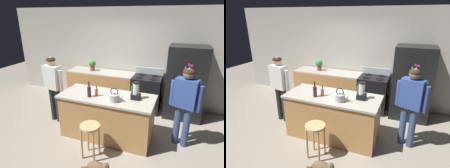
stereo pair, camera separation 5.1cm
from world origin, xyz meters
The scene contains 16 objects.
ground_plane centered at (0.00, 0.00, 0.00)m, with size 14.00×14.00×0.00m, color #9E9384.
back_wall centered at (0.00, 1.95, 1.35)m, with size 8.00×0.10×2.70m, color #BCB7AD.
kitchen_island centered at (0.00, 0.00, 0.48)m, with size 1.94×0.82×0.95m.
back_counter_run centered at (-0.80, 1.55, 0.47)m, with size 2.00×0.64×0.95m.
refrigerator centered at (1.47, 1.50, 0.91)m, with size 0.90×0.73×1.82m.
stove_range centered at (0.53, 1.52, 0.48)m, with size 0.76×0.65×1.13m.
person_by_island_left centered at (-1.42, 0.16, 0.97)m, with size 0.60×0.28×1.61m.
person_by_sink_right centered at (1.48, 0.26, 0.97)m, with size 0.59×0.33×1.60m.
bar_stool centered at (-0.03, -0.70, 0.52)m, with size 0.36×0.36×0.66m.
cat centered at (0.26, -1.02, 0.11)m, with size 0.52×0.18×0.26m.
potted_plant centered at (-1.09, 1.55, 1.12)m, with size 0.20×0.20×0.30m.
blender_appliance centered at (0.59, 0.06, 1.09)m, with size 0.17×0.17×0.34m.
bottle_cooking_sauce centered at (-0.19, -0.08, 1.02)m, with size 0.06×0.06×0.22m.
bottle_wine centered at (-0.30, -0.17, 1.06)m, with size 0.08×0.08×0.32m.
bottle_olive_oil centered at (0.47, 0.23, 1.05)m, with size 0.07×0.07×0.28m.
tea_kettle centered at (0.23, -0.18, 1.02)m, with size 0.28×0.20×0.27m.
Camera 2 is at (1.40, -3.21, 2.49)m, focal length 30.23 mm.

